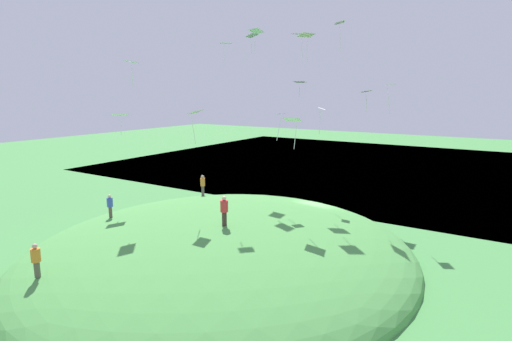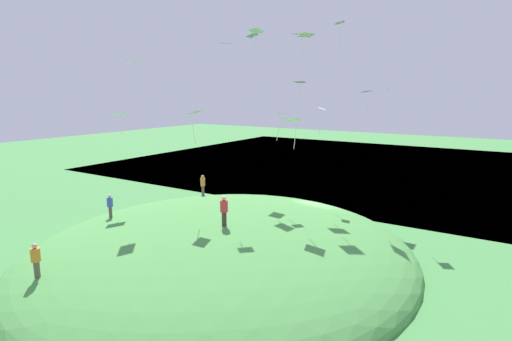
{
  "view_description": "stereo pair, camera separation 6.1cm",
  "coord_description": "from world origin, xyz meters",
  "px_view_note": "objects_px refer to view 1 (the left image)",
  "views": [
    {
      "loc": [
        29.43,
        13.04,
        10.55
      ],
      "look_at": [
        3.87,
        -3.29,
        4.82
      ],
      "focal_mm": 28.98,
      "sensor_mm": 36.0,
      "label": 1
    },
    {
      "loc": [
        29.4,
        13.09,
        10.55
      ],
      "look_at": [
        3.87,
        -3.29,
        4.82
      ],
      "focal_mm": 28.98,
      "sensor_mm": 36.0,
      "label": 2
    }
  ],
  "objects_px": {
    "person_walking_path": "(36,257)",
    "kite_8": "(300,82)",
    "person_with_child": "(110,203)",
    "person_watching_kites": "(224,207)",
    "kite_12": "(299,35)",
    "kite_1": "(390,87)",
    "kite_10": "(280,116)",
    "kite_4": "(321,111)",
    "kite_2": "(306,36)",
    "kite_5": "(120,116)",
    "kite_7": "(225,44)",
    "kite_13": "(293,121)",
    "kite_14": "(256,31)",
    "kite_9": "(340,24)",
    "person_near_shore": "(203,183)",
    "kite_11": "(195,114)",
    "kite_6": "(252,36)",
    "kite_3": "(132,63)",
    "kite_0": "(366,92)"
  },
  "relations": [
    {
      "from": "kite_7",
      "to": "kite_4",
      "type": "bearing_deg",
      "value": 147.39
    },
    {
      "from": "kite_4",
      "to": "kite_2",
      "type": "bearing_deg",
      "value": -20.53
    },
    {
      "from": "kite_5",
      "to": "person_near_shore",
      "type": "bearing_deg",
      "value": 160.24
    },
    {
      "from": "kite_1",
      "to": "kite_4",
      "type": "xyz_separation_m",
      "value": [
        2.72,
        -4.41,
        -1.84
      ]
    },
    {
      "from": "kite_7",
      "to": "kite_8",
      "type": "bearing_deg",
      "value": -174.28
    },
    {
      "from": "kite_3",
      "to": "kite_13",
      "type": "height_order",
      "value": "kite_3"
    },
    {
      "from": "kite_5",
      "to": "kite_7",
      "type": "height_order",
      "value": "kite_7"
    },
    {
      "from": "kite_12",
      "to": "kite_10",
      "type": "bearing_deg",
      "value": 12.1
    },
    {
      "from": "kite_9",
      "to": "kite_0",
      "type": "bearing_deg",
      "value": 145.22
    },
    {
      "from": "person_watching_kites",
      "to": "kite_8",
      "type": "relative_size",
      "value": 1.23
    },
    {
      "from": "person_walking_path",
      "to": "kite_10",
      "type": "distance_m",
      "value": 17.32
    },
    {
      "from": "kite_7",
      "to": "person_near_shore",
      "type": "bearing_deg",
      "value": -122.59
    },
    {
      "from": "person_walking_path",
      "to": "kite_8",
      "type": "relative_size",
      "value": 1.18
    },
    {
      "from": "kite_11",
      "to": "kite_8",
      "type": "bearing_deg",
      "value": -175.95
    },
    {
      "from": "kite_0",
      "to": "kite_8",
      "type": "relative_size",
      "value": 1.2
    },
    {
      "from": "person_near_shore",
      "to": "kite_10",
      "type": "relative_size",
      "value": 0.92
    },
    {
      "from": "person_with_child",
      "to": "kite_13",
      "type": "xyz_separation_m",
      "value": [
        -5.44,
        11.21,
        5.74
      ]
    },
    {
      "from": "kite_5",
      "to": "person_watching_kites",
      "type": "bearing_deg",
      "value": 84.4
    },
    {
      "from": "person_watching_kites",
      "to": "kite_6",
      "type": "xyz_separation_m",
      "value": [
        -10.82,
        -5.04,
        11.4
      ]
    },
    {
      "from": "kite_4",
      "to": "kite_5",
      "type": "height_order",
      "value": "kite_4"
    },
    {
      "from": "kite_2",
      "to": "kite_11",
      "type": "bearing_deg",
      "value": -25.4
    },
    {
      "from": "kite_6",
      "to": "kite_14",
      "type": "xyz_separation_m",
      "value": [
        1.75,
        1.51,
        0.03
      ]
    },
    {
      "from": "person_watching_kites",
      "to": "kite_1",
      "type": "relative_size",
      "value": 0.83
    },
    {
      "from": "person_watching_kites",
      "to": "kite_5",
      "type": "xyz_separation_m",
      "value": [
        -0.99,
        -10.06,
        5.12
      ]
    },
    {
      "from": "person_walking_path",
      "to": "kite_0",
      "type": "xyz_separation_m",
      "value": [
        -24.38,
        8.25,
        7.96
      ]
    },
    {
      "from": "person_walking_path",
      "to": "kite_11",
      "type": "height_order",
      "value": "kite_11"
    },
    {
      "from": "kite_2",
      "to": "kite_3",
      "type": "xyz_separation_m",
      "value": [
        8.75,
        -8.59,
        -2.06
      ]
    },
    {
      "from": "kite_2",
      "to": "kite_13",
      "type": "xyz_separation_m",
      "value": [
        5.02,
        1.63,
        -5.78
      ]
    },
    {
      "from": "kite_10",
      "to": "kite_14",
      "type": "height_order",
      "value": "kite_14"
    },
    {
      "from": "kite_5",
      "to": "kite_13",
      "type": "height_order",
      "value": "kite_5"
    },
    {
      "from": "person_watching_kites",
      "to": "kite_12",
      "type": "bearing_deg",
      "value": 18.8
    },
    {
      "from": "person_near_shore",
      "to": "kite_5",
      "type": "relative_size",
      "value": 1.17
    },
    {
      "from": "kite_6",
      "to": "kite_2",
      "type": "bearing_deg",
      "value": 73.58
    },
    {
      "from": "kite_12",
      "to": "kite_9",
      "type": "bearing_deg",
      "value": 125.66
    },
    {
      "from": "kite_5",
      "to": "kite_11",
      "type": "height_order",
      "value": "kite_11"
    },
    {
      "from": "person_with_child",
      "to": "kite_2",
      "type": "height_order",
      "value": "kite_2"
    },
    {
      "from": "kite_6",
      "to": "kite_14",
      "type": "bearing_deg",
      "value": 40.75
    },
    {
      "from": "kite_0",
      "to": "kite_9",
      "type": "relative_size",
      "value": 0.81
    },
    {
      "from": "kite_1",
      "to": "kite_7",
      "type": "xyz_separation_m",
      "value": [
        9.35,
        -8.65,
        2.75
      ]
    },
    {
      "from": "kite_1",
      "to": "kite_11",
      "type": "bearing_deg",
      "value": -35.47
    },
    {
      "from": "kite_9",
      "to": "kite_10",
      "type": "xyz_separation_m",
      "value": [
        6.7,
        -1.57,
        -6.98
      ]
    },
    {
      "from": "kite_1",
      "to": "kite_10",
      "type": "relative_size",
      "value": 1.15
    },
    {
      "from": "kite_4",
      "to": "kite_11",
      "type": "bearing_deg",
      "value": -24.59
    },
    {
      "from": "kite_7",
      "to": "kite_9",
      "type": "height_order",
      "value": "kite_9"
    },
    {
      "from": "kite_1",
      "to": "kite_3",
      "type": "bearing_deg",
      "value": -46.03
    },
    {
      "from": "person_with_child",
      "to": "kite_8",
      "type": "distance_m",
      "value": 21.81
    },
    {
      "from": "person_watching_kites",
      "to": "kite_10",
      "type": "relative_size",
      "value": 0.96
    },
    {
      "from": "person_with_child",
      "to": "kite_8",
      "type": "xyz_separation_m",
      "value": [
        -19.57,
        4.55,
        8.48
      ]
    },
    {
      "from": "kite_1",
      "to": "kite_6",
      "type": "height_order",
      "value": "kite_6"
    },
    {
      "from": "kite_2",
      "to": "kite_5",
      "type": "bearing_deg",
      "value": -53.09
    }
  ]
}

